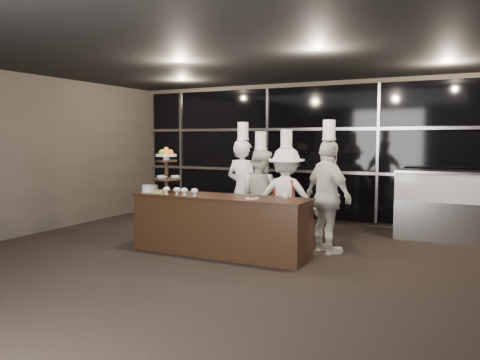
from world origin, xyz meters
The scene contains 14 objects.
room centered at (0.00, 0.00, 1.50)m, with size 10.00×10.00×10.00m.
window_wall centered at (0.00, 4.94, 1.50)m, with size 8.60×0.10×2.80m.
buffet_counter centered at (-0.57, 1.62, 0.47)m, with size 2.84×0.74×0.92m.
display_stand centered at (-1.57, 1.62, 1.34)m, with size 0.48×0.48×0.74m.
compotes centered at (-1.15, 1.40, 1.00)m, with size 0.64×0.11×0.12m.
layer_cake centered at (-1.87, 1.57, 0.97)m, with size 0.30×0.30×0.11m.
pastry_squares centered at (-1.61, 1.45, 0.95)m, with size 0.20×0.13×0.05m.
small_plate centered at (0.03, 1.52, 0.94)m, with size 0.20×0.20×0.05m.
chef_cup centered at (0.42, 1.87, 0.96)m, with size 0.08×0.08×0.07m, color white.
display_case centered at (2.42, 4.30, 0.69)m, with size 1.51×0.66×1.24m.
chef_a centered at (-0.70, 2.68, 0.92)m, with size 0.72×0.53×2.09m.
chef_b centered at (-0.37, 2.70, 0.83)m, with size 0.92×0.80×1.92m.
chef_c centered at (0.15, 2.58, 0.84)m, with size 1.15×0.76×1.95m.
chef_d centered at (0.91, 2.41, 0.91)m, with size 1.10×0.98×2.09m.
Camera 1 is at (2.94, -4.66, 1.82)m, focal length 35.00 mm.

